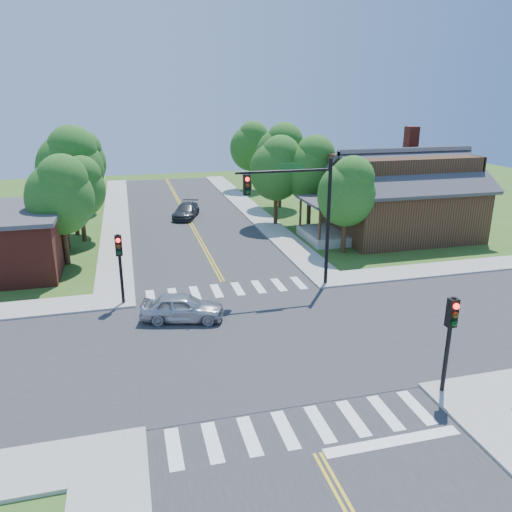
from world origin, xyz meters
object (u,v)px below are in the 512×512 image
object	(u,v)px
signal_mast_ne	(300,203)
signal_pole_se	(451,328)
signal_pole_nw	(120,256)
house_ne	(401,192)
car_silver	(182,308)
car_dgrey	(186,211)

from	to	relation	value
signal_mast_ne	signal_pole_se	bearing A→B (deg)	-81.44
signal_pole_se	signal_pole_nw	distance (m)	15.84
signal_mast_ne	house_ne	distance (m)	14.23
car_silver	car_dgrey	distance (m)	20.96
signal_pole_nw	car_silver	world-z (taller)	signal_pole_nw
house_ne	signal_mast_ne	bearing A→B (deg)	-142.32
house_ne	signal_pole_se	bearing A→B (deg)	-115.58
signal_mast_ne	car_dgrey	world-z (taller)	signal_mast_ne
signal_mast_ne	signal_pole_nw	xyz separation A→B (m)	(-9.51, -0.01, -2.19)
signal_pole_se	signal_pole_nw	xyz separation A→B (m)	(-11.20, 11.20, 0.00)
signal_pole_nw	signal_pole_se	bearing A→B (deg)	-45.00
house_ne	car_silver	bearing A→B (deg)	-147.79
signal_pole_nw	car_dgrey	world-z (taller)	signal_pole_nw
signal_mast_ne	signal_pole_nw	world-z (taller)	signal_mast_ne
signal_pole_se	car_silver	distance (m)	12.18
signal_pole_se	signal_mast_ne	bearing A→B (deg)	98.56
signal_pole_se	house_ne	xyz separation A→B (m)	(9.51, 19.86, 0.67)
house_ne	car_silver	size ratio (longest dim) A/B	3.08
house_ne	car_silver	distance (m)	21.39
signal_pole_se	car_silver	bearing A→B (deg)	134.68
signal_pole_nw	car_silver	xyz separation A→B (m)	(2.75, -2.66, -1.99)
car_dgrey	signal_mast_ne	bearing A→B (deg)	-57.84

